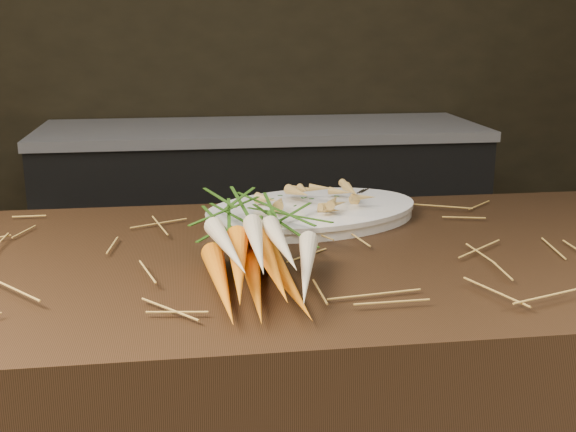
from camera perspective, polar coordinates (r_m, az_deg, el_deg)
back_counter at (r=3.11m, az=-2.03°, el=-0.52°), size 1.82×0.62×0.84m
straw_bedding at (r=1.15m, az=-7.35°, el=-2.92°), size 1.40×0.60×0.02m
root_veg_bunch at (r=1.11m, az=-3.14°, el=-1.53°), size 0.19×0.51×0.09m
serving_platter at (r=1.36m, az=1.95°, el=0.15°), size 0.48×0.39×0.02m
roasted_veg_heap at (r=1.35m, az=1.96°, el=1.54°), size 0.24×0.20×0.05m
serving_fork at (r=1.41m, az=7.54°, el=1.16°), size 0.10×0.14×0.00m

